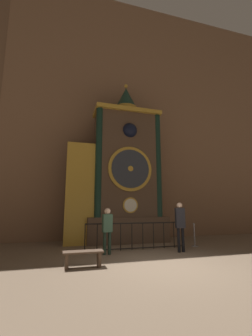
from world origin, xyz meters
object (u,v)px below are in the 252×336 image
at_px(clock_tower, 119,174).
at_px(visitor_near, 107,226).
at_px(visitor_far, 180,222).
at_px(stanchion_post, 195,239).
at_px(visitor_bench, 83,256).

xyz_separation_m(clock_tower, visitor_near, (-1.11, -2.68, -2.32)).
bearing_deg(clock_tower, visitor_far, -61.25).
bearing_deg(visitor_near, visitor_far, -12.01).
bearing_deg(visitor_far, visitor_near, -175.59).
relative_size(clock_tower, visitor_far, 4.55).
relative_size(clock_tower, stanchion_post, 8.51).
xyz_separation_m(clock_tower, visitor_far, (1.65, -3.01, -2.20)).
height_order(clock_tower, visitor_bench, clock_tower).
relative_size(clock_tower, visitor_bench, 7.46).
distance_m(visitor_near, visitor_bench, 1.93).
height_order(clock_tower, visitor_far, clock_tower).
bearing_deg(visitor_near, clock_tower, 62.38).
bearing_deg(visitor_far, clock_tower, 130.01).
distance_m(visitor_far, stanchion_post, 1.71).
bearing_deg(stanchion_post, visitor_far, -141.95).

